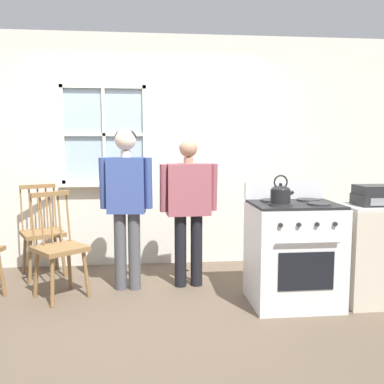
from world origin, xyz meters
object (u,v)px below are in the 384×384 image
stove (293,252)px  side_counter (371,254)px  chair_near_wall (42,233)px  stereo (375,196)px  person_teen_center (188,199)px  kettle (281,194)px  chair_by_window (59,249)px  potted_plant (114,176)px  person_elderly_left (126,193)px

stove → side_counter: stove is taller
chair_near_wall → stereo: size_ratio=2.93×
person_teen_center → side_counter: size_ratio=1.66×
person_teen_center → kettle: bearing=-48.2°
stereo → chair_by_window: bearing=171.2°
chair_by_window → stereo: bearing=-47.2°
kettle → stereo: 0.90m
side_counter → stereo: (0.00, -0.02, 0.54)m
stove → kettle: (-0.17, -0.13, 0.55)m
person_teen_center → potted_plant: 1.13m
person_elderly_left → side_counter: (2.23, -0.58, -0.51)m
chair_by_window → side_counter: bearing=-46.8°
chair_by_window → stereo: (2.85, -0.44, 0.52)m
person_elderly_left → chair_near_wall: bearing=154.3°
kettle → stereo: (0.89, 0.07, -0.04)m
chair_near_wall → potted_plant: (0.77, 0.25, 0.60)m
stove → stereo: (0.72, -0.06, 0.51)m
chair_near_wall → stove: size_ratio=0.92×
side_counter → person_elderly_left: bearing=165.5°
chair_near_wall → person_elderly_left: 1.21m
stove → kettle: size_ratio=4.39×
person_elderly_left → side_counter: 2.36m
person_elderly_left → kettle: 1.49m
person_teen_center → chair_by_window: bearing=-175.3°
person_elderly_left → side_counter: bearing=-9.4°
chair_near_wall → person_teen_center: size_ratio=0.67×
kettle → side_counter: kettle is taller
potted_plant → stereo: (2.41, -1.42, -0.08)m
kettle → side_counter: (0.89, 0.09, -0.57)m
side_counter → chair_near_wall: bearing=160.2°
chair_near_wall → person_elderly_left: (0.95, -0.57, 0.50)m
chair_near_wall → potted_plant: potted_plant is taller
person_elderly_left → stove: bearing=-14.5°
stereo → stove: bearing=175.2°
person_teen_center → potted_plant: bearing=131.4°
chair_by_window → stove: size_ratio=0.92×
chair_by_window → stove: stove is taller
side_counter → person_teen_center: bearing=159.2°
stove → kettle: 0.59m
person_elderly_left → person_teen_center: (0.61, 0.03, -0.07)m
chair_near_wall → person_teen_center: 1.71m
stereo → kettle: bearing=-175.5°
stereo → potted_plant: bearing=149.5°
chair_by_window → stove: (2.13, -0.38, 0.01)m
chair_near_wall → side_counter: (3.18, -1.14, -0.02)m
person_elderly_left → stereo: size_ratio=4.67×
chair_near_wall → stove: stove is taller
person_elderly_left → kettle: size_ratio=6.43×
kettle → potted_plant: potted_plant is taller
person_elderly_left → stove: size_ratio=1.47×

